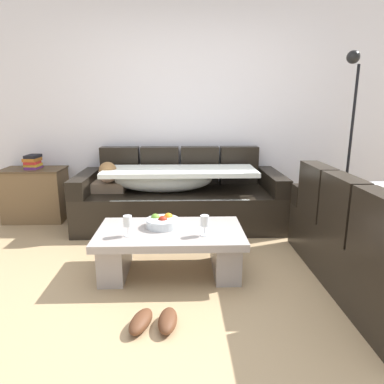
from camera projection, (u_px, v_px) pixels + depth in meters
name	position (u px, v px, depth m)	size (l,w,h in m)	color
ground_plane	(195.00, 296.00, 2.59)	(14.00, 14.00, 0.00)	tan
back_wall	(188.00, 107.00, 4.35)	(9.00, 0.10, 2.70)	white
couch_along_wall	(177.00, 197.00, 4.08)	(2.33, 0.92, 0.88)	black
coffee_table	(170.00, 246.00, 2.91)	(1.20, 0.68, 0.38)	#A29893
fruit_bowl	(163.00, 222.00, 2.94)	(0.28, 0.28, 0.10)	silver
wine_glass_near_left	(128.00, 222.00, 2.71)	(0.07, 0.07, 0.17)	silver
wine_glass_near_right	(205.00, 222.00, 2.72)	(0.07, 0.07, 0.17)	silver
side_cabinet	(36.00, 194.00, 4.25)	(0.72, 0.44, 0.64)	brown
book_stack_on_cabinet	(33.00, 162.00, 4.15)	(0.17, 0.24, 0.17)	#72337F
floor_lamp	(349.00, 129.00, 3.99)	(0.33, 0.31, 1.95)	black
pair_of_shoes	(154.00, 321.00, 2.22)	(0.33, 0.29, 0.09)	#59331E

